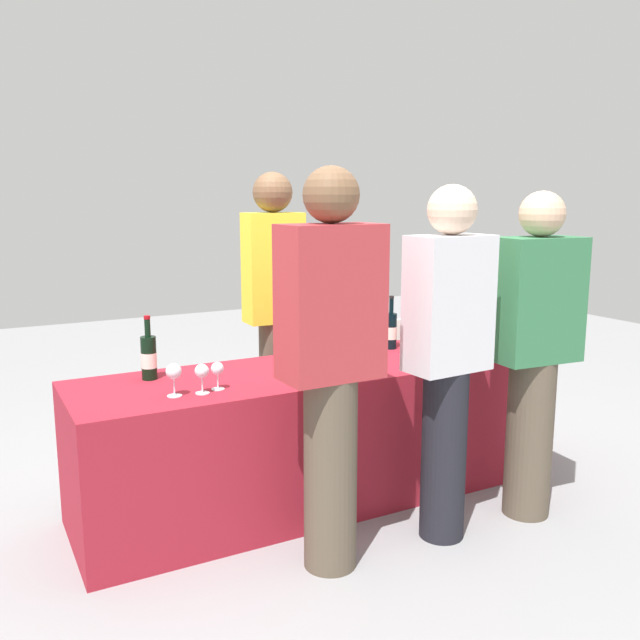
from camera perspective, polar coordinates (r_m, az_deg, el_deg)
The scene contains 16 objects.
ground_plane at distance 3.82m, azimuth 0.00°, elevation -14.55°, with size 12.00×12.00×0.00m, color gray.
tasting_table at distance 3.69m, azimuth 0.00°, elevation -9.42°, with size 2.56×0.72×0.73m, color maroon.
wine_bottle_0 at distance 3.42m, azimuth -14.16°, elevation -3.02°, with size 0.08×0.08×0.32m.
wine_bottle_1 at distance 3.64m, azimuth -1.01°, elevation -1.77°, with size 0.07×0.07×0.33m.
wine_bottle_2 at distance 4.00m, azimuth 5.97°, elevation -0.85°, with size 0.07×0.07×0.31m.
wine_bottle_3 at distance 4.14m, azimuth 9.23°, elevation -0.45°, with size 0.07×0.07×0.32m.
wine_glass_0 at distance 3.10m, azimuth -12.17°, elevation -4.35°, with size 0.07×0.07×0.15m.
wine_glass_1 at distance 3.13m, azimuth -9.88°, elevation -4.36°, with size 0.06×0.06×0.14m.
wine_glass_2 at distance 3.18m, azimuth -8.60°, elevation -4.17°, with size 0.06×0.06×0.13m.
wine_glass_3 at distance 3.63m, azimuth 3.83°, elevation -2.13°, with size 0.07×0.07×0.14m.
wine_glass_4 at distance 3.69m, azimuth 7.45°, elevation -1.89°, with size 0.07×0.07×0.15m.
server_pouring at distance 4.08m, azimuth -3.89°, elevation 1.51°, with size 0.35×0.23×1.75m.
guest_0 at distance 2.85m, azimuth 0.90°, elevation -3.26°, with size 0.43×0.24×1.73m.
guest_1 at distance 3.17m, azimuth 10.62°, elevation -2.63°, with size 0.40×0.24×1.66m.
guest_2 at distance 3.52m, azimuth 17.55°, elevation -2.13°, with size 0.44×0.27×1.64m.
menu_board at distance 4.76m, azimuth 4.27°, elevation -4.69°, with size 0.55×0.03×0.76m, color white.
Camera 1 is at (-1.64, -3.06, 1.61)m, focal length 38.16 mm.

